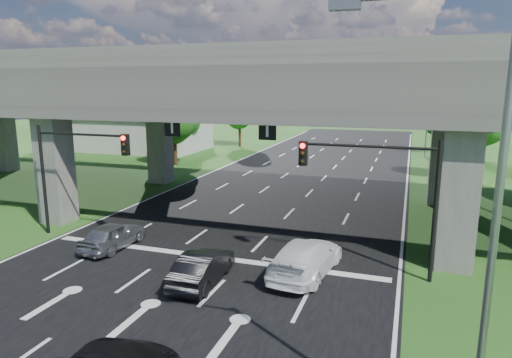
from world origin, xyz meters
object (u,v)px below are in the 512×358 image
Objects in this scene: signal_right at (381,181)px; car_silver at (113,236)px; streetlight_beyond at (425,106)px; signal_left at (74,161)px; streetlight_near at (474,205)px; car_white at (306,257)px; car_dark at (203,267)px; streetlight_far at (429,114)px.

signal_right is 13.30m from car_silver.
streetlight_beyond is 40.28m from car_silver.
streetlight_near is (17.92, -9.94, 1.66)m from signal_left.
streetlight_beyond is at bearing 90.00° from streetlight_near.
streetlight_beyond is at bearing -91.20° from car_white.
signal_left is at bearing 180.00° from signal_right.
car_dark is at bearing 143.35° from streetlight_near.
car_silver is (2.85, -0.94, -3.49)m from signal_left.
car_silver is 9.87m from car_white.
streetlight_beyond is (2.27, 36.06, 1.66)m from signal_right.
signal_right is 8.26m from car_dark.
streetlight_far is at bearing -113.60° from car_dark.
streetlight_far is at bearing 90.00° from streetlight_near.
signal_left is 0.60× the size of streetlight_beyond.
streetlight_beyond is 37.70m from car_white.
car_silver is at bearing 6.81° from car_white.
streetlight_beyond is 2.42× the size of car_dark.
signal_left is at bearing 150.98° from streetlight_near.
car_dark is (6.03, -2.28, 0.01)m from car_silver.
streetlight_beyond is 40.63m from car_dark.
signal_right is 10.33m from streetlight_near.
car_white reaches higher than car_silver.
signal_right is 1.00× the size of signal_left.
streetlight_near and streetlight_far have the same top height.
streetlight_far is 2.42× the size of car_dark.
streetlight_far reaches higher than car_dark.
streetlight_beyond is (0.00, 46.00, 0.00)m from streetlight_near.
car_white is at bearing -151.67° from car_dark.
car_silver is (-12.80, -0.94, -3.49)m from signal_right.
streetlight_far reaches higher than signal_right.
streetlight_far is (0.00, 30.00, 0.00)m from streetlight_near.
streetlight_near is (2.27, -9.94, 1.66)m from signal_right.
car_white is at bearing -98.01° from streetlight_beyond.
streetlight_near is 2.54× the size of car_silver.
signal_right reaches higher than car_white.
signal_left is 0.60× the size of streetlight_far.
streetlight_near is at bearing -29.02° from signal_left.
streetlight_far is at bearing -90.00° from streetlight_beyond.
signal_right is 20.25m from streetlight_far.
streetlight_near is at bearing 140.98° from car_dark.
car_white is (3.83, 2.28, 0.08)m from car_dark.
signal_right is at bearing -155.37° from car_white.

